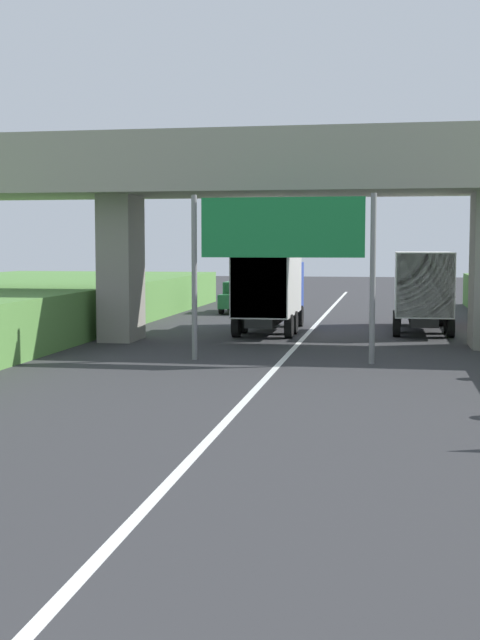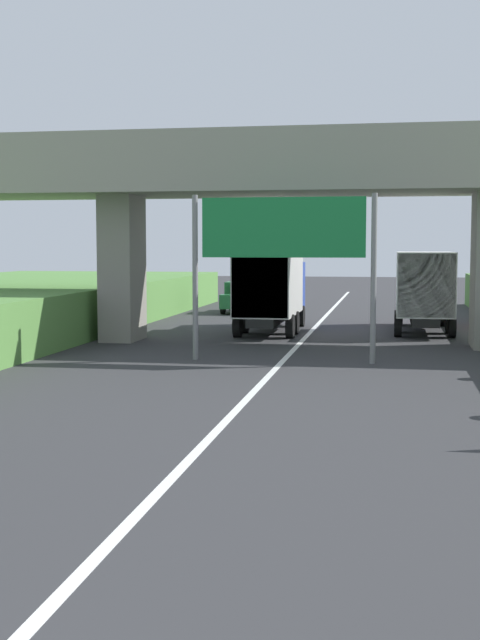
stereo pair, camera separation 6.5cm
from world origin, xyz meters
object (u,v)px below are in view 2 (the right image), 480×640
(truck_blue, at_px, (272,287))
(truck_red, at_px, (423,287))
(overhead_highway_sign, at_px, (283,238))
(car_green, at_px, (242,297))

(truck_blue, bearing_deg, truck_red, 11.75)
(overhead_highway_sign, bearing_deg, truck_red, 65.74)
(truck_red, distance_m, truck_blue, 6.54)
(overhead_highway_sign, relative_size, car_green, 1.43)
(truck_red, bearing_deg, truck_blue, -168.25)
(truck_blue, distance_m, car_green, 10.98)
(overhead_highway_sign, xyz_separation_m, car_green, (-4.78, 19.70, -3.07))
(truck_blue, height_order, car_green, truck_blue)
(overhead_highway_sign, distance_m, truck_blue, 9.59)
(truck_red, relative_size, car_green, 1.78)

